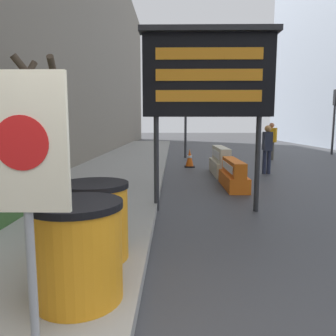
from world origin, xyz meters
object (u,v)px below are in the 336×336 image
(barrel_drum_middle, at_px, (94,220))
(warning_sign, at_px, (24,164))
(barrel_drum_foreground, at_px, (78,251))
(jersey_barrier_cream, at_px, (221,162))
(traffic_cone_near, at_px, (190,158))
(jersey_barrier_orange_far, at_px, (233,175))
(traffic_light_near_curb, at_px, (186,105))
(traffic_light_far_side, at_px, (336,108))
(pedestrian_passerby, at_px, (267,145))
(message_board, at_px, (208,75))
(pedestrian_worker, at_px, (271,138))

(barrel_drum_middle, height_order, warning_sign, warning_sign)
(barrel_drum_foreground, xyz_separation_m, barrel_drum_middle, (-0.07, 0.91, 0.00))
(jersey_barrier_cream, relative_size, traffic_cone_near, 3.01)
(barrel_drum_middle, distance_m, jersey_barrier_cream, 7.88)
(barrel_drum_foreground, bearing_deg, warning_sign, -100.06)
(jersey_barrier_orange_far, relative_size, traffic_cone_near, 2.69)
(jersey_barrier_cream, distance_m, traffic_light_near_curb, 5.86)
(traffic_cone_near, xyz_separation_m, traffic_light_far_side, (8.24, 5.35, 2.23))
(jersey_barrier_orange_far, height_order, jersey_barrier_cream, jersey_barrier_cream)
(barrel_drum_foreground, xyz_separation_m, traffic_light_far_side, (9.73, 15.58, 1.98))
(traffic_cone_near, xyz_separation_m, pedestrian_passerby, (2.56, -1.76, 0.63))
(traffic_light_far_side, distance_m, pedestrian_passerby, 9.24)
(message_board, relative_size, jersey_barrier_orange_far, 1.79)
(traffic_cone_near, height_order, pedestrian_worker, pedestrian_worker)
(pedestrian_worker, relative_size, pedestrian_passerby, 1.06)
(barrel_drum_foreground, relative_size, pedestrian_passerby, 0.54)
(traffic_light_far_side, bearing_deg, traffic_light_near_curb, -167.11)
(jersey_barrier_cream, relative_size, pedestrian_passerby, 1.30)
(barrel_drum_foreground, height_order, barrel_drum_middle, same)
(jersey_barrier_orange_far, height_order, pedestrian_worker, pedestrian_worker)
(barrel_drum_middle, relative_size, traffic_light_far_side, 0.25)
(message_board, relative_size, traffic_light_far_side, 0.98)
(barrel_drum_middle, xyz_separation_m, warning_sign, (-0.05, -1.58, 0.85))
(barrel_drum_middle, relative_size, traffic_cone_near, 1.24)
(warning_sign, height_order, jersey_barrier_orange_far, warning_sign)
(traffic_light_near_curb, distance_m, traffic_light_far_side, 8.50)
(jersey_barrier_cream, distance_m, pedestrian_passerby, 1.69)
(message_board, xyz_separation_m, pedestrian_worker, (3.96, 9.20, -1.58))
(warning_sign, bearing_deg, message_board, 69.24)
(traffic_cone_near, bearing_deg, message_board, -89.97)
(message_board, relative_size, pedestrian_worker, 1.97)
(jersey_barrier_orange_far, relative_size, jersey_barrier_cream, 0.89)
(traffic_light_far_side, bearing_deg, warning_sign, -121.21)
(traffic_light_near_curb, bearing_deg, pedestrian_worker, -12.82)
(warning_sign, distance_m, jersey_barrier_cream, 9.46)
(warning_sign, xyz_separation_m, jersey_barrier_cream, (2.58, 9.04, -1.05))
(barrel_drum_foreground, bearing_deg, barrel_drum_middle, 94.63)
(traffic_light_far_side, relative_size, pedestrian_worker, 2.02)
(barrel_drum_foreground, distance_m, jersey_barrier_orange_far, 6.48)
(pedestrian_worker, bearing_deg, jersey_barrier_cream, -94.26)
(message_board, bearing_deg, pedestrian_worker, 66.71)
(traffic_light_near_curb, height_order, pedestrian_passerby, traffic_light_near_curb)
(barrel_drum_foreground, distance_m, warning_sign, 1.10)
(warning_sign, distance_m, traffic_light_near_curb, 14.50)
(barrel_drum_middle, relative_size, message_board, 0.26)
(jersey_barrier_orange_far, bearing_deg, warning_sign, -111.15)
(barrel_drum_middle, xyz_separation_m, traffic_light_near_curb, (1.52, 12.78, 2.04))
(traffic_cone_near, distance_m, pedestrian_passerby, 3.17)
(message_board, bearing_deg, warning_sign, -110.76)
(pedestrian_worker, bearing_deg, traffic_light_far_side, 63.17)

